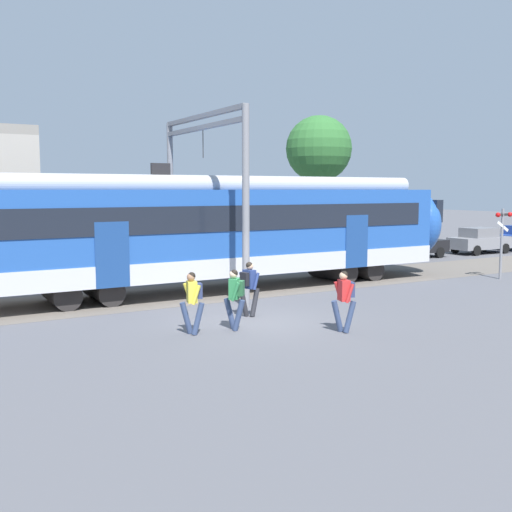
{
  "coord_description": "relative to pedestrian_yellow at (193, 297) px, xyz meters",
  "views": [
    {
      "loc": [
        -8.4,
        -14.79,
        3.81
      ],
      "look_at": [
        1.53,
        2.38,
        1.6
      ],
      "focal_mm": 42.0,
      "sensor_mm": 36.0,
      "label": 1
    }
  ],
  "objects": [
    {
      "name": "pedestrian_yellow",
      "position": [
        0.0,
        0.0,
        0.0
      ],
      "size": [
        0.6,
        0.62,
        1.67
      ],
      "color": "navy",
      "rests_on": "ground"
    },
    {
      "name": "street_tree_right",
      "position": [
        16.13,
        16.69,
        5.33
      ],
      "size": [
        4.14,
        4.14,
        8.42
      ],
      "color": "brown",
      "rests_on": "ground"
    },
    {
      "name": "parked_car_grey",
      "position": [
        23.14,
        9.9,
        -0.21
      ],
      "size": [
        4.01,
        1.79,
        1.54
      ],
      "color": "gray",
      "rests_on": "ground"
    },
    {
      "name": "pedestrian_red",
      "position": [
        3.6,
        -1.82,
        0.0
      ],
      "size": [
        0.6,
        0.63,
        1.67
      ],
      "color": "navy",
      "rests_on": "ground"
    },
    {
      "name": "ground_plane",
      "position": [
        2.08,
        0.56,
        -0.99
      ],
      "size": [
        160.0,
        160.0,
        0.0
      ],
      "primitive_type": "plane",
      "color": "#515156"
    },
    {
      "name": "crossing_signal",
      "position": [
        15.4,
        2.43,
        1.02
      ],
      "size": [
        0.96,
        0.22,
        3.0
      ],
      "color": "gray",
      "rests_on": "ground"
    },
    {
      "name": "parked_car_black",
      "position": [
        17.95,
        10.16,
        -0.21
      ],
      "size": [
        4.02,
        1.79,
        1.54
      ],
      "color": "black",
      "rests_on": "ground"
    },
    {
      "name": "pedestrian_green",
      "position": [
        1.2,
        -0.12,
        0.0
      ],
      "size": [
        0.52,
        0.67,
        1.67
      ],
      "color": "navy",
      "rests_on": "ground"
    },
    {
      "name": "catenary_gantry",
      "position": [
        3.07,
        5.84,
        3.32
      ],
      "size": [
        0.24,
        6.64,
        6.53
      ],
      "color": "gray",
      "rests_on": "ground"
    },
    {
      "name": "pedestrian_navy",
      "position": [
        2.36,
        1.19,
        0.0
      ],
      "size": [
        0.69,
        0.54,
        1.67
      ],
      "color": "#28282D",
      "rests_on": "ground"
    }
  ]
}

